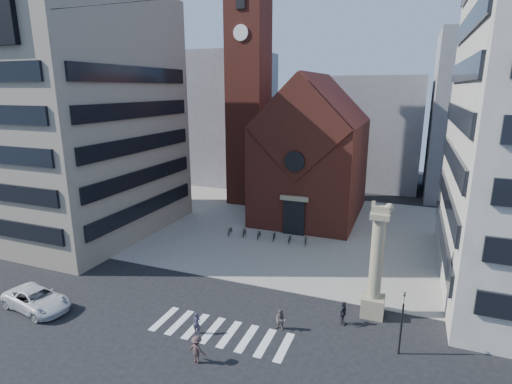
% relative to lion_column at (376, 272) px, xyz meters
% --- Properties ---
extents(ground, '(120.00, 120.00, 0.00)m').
position_rel_lion_column_xyz_m(ground, '(-10.01, -3.00, -3.46)').
color(ground, black).
rests_on(ground, ground).
extents(piazza, '(46.00, 30.00, 0.05)m').
position_rel_lion_column_xyz_m(piazza, '(-10.01, 16.00, -3.43)').
color(piazza, '#9A968C').
rests_on(piazza, ground).
extents(zebra_crossing, '(10.20, 3.20, 0.01)m').
position_rel_lion_column_xyz_m(zebra_crossing, '(-9.46, -6.00, -3.45)').
color(zebra_crossing, white).
rests_on(zebra_crossing, ground).
extents(church, '(12.00, 16.65, 18.00)m').
position_rel_lion_column_xyz_m(church, '(-10.01, 22.04, 4.53)').
color(church, maroon).
rests_on(church, ground).
extents(campanile, '(5.50, 5.50, 31.20)m').
position_rel_lion_column_xyz_m(campanile, '(-20.01, 25.00, 12.28)').
color(campanile, maroon).
rests_on(campanile, ground).
extents(building_left, '(18.00, 20.00, 26.00)m').
position_rel_lion_column_xyz_m(building_left, '(-34.01, 7.00, 9.54)').
color(building_left, gray).
rests_on(building_left, ground).
extents(bg_block_left, '(16.00, 14.00, 22.00)m').
position_rel_lion_column_xyz_m(bg_block_left, '(-30.01, 37.00, 7.54)').
color(bg_block_left, gray).
rests_on(bg_block_left, ground).
extents(bg_block_mid, '(14.00, 12.00, 18.00)m').
position_rel_lion_column_xyz_m(bg_block_mid, '(-4.01, 42.00, 5.54)').
color(bg_block_mid, gray).
rests_on(bg_block_mid, ground).
extents(bg_block_right, '(16.00, 14.00, 24.00)m').
position_rel_lion_column_xyz_m(bg_block_right, '(11.99, 39.00, 8.54)').
color(bg_block_right, gray).
rests_on(bg_block_right, ground).
extents(lion_column, '(1.63, 1.60, 8.68)m').
position_rel_lion_column_xyz_m(lion_column, '(0.00, 0.00, 0.00)').
color(lion_column, tan).
rests_on(lion_column, ground).
extents(traffic_light, '(0.13, 0.16, 4.30)m').
position_rel_lion_column_xyz_m(traffic_light, '(1.99, -4.00, -1.17)').
color(traffic_light, black).
rests_on(traffic_light, ground).
extents(white_car, '(6.00, 3.42, 1.58)m').
position_rel_lion_column_xyz_m(white_car, '(-23.67, -8.34, -2.67)').
color(white_car, silver).
rests_on(white_car, ground).
extents(pedestrian_0, '(0.63, 0.48, 1.53)m').
position_rel_lion_column_xyz_m(pedestrian_0, '(-10.88, -6.72, -2.69)').
color(pedestrian_0, '#373144').
rests_on(pedestrian_0, ground).
extents(pedestrian_1, '(0.83, 0.69, 1.54)m').
position_rel_lion_column_xyz_m(pedestrian_1, '(-5.73, -4.25, -2.69)').
color(pedestrian_1, '#665851').
rests_on(pedestrian_1, ground).
extents(pedestrian_2, '(0.66, 1.11, 1.77)m').
position_rel_lion_column_xyz_m(pedestrian_2, '(-1.83, -2.01, -2.57)').
color(pedestrian_2, '#26262D').
rests_on(pedestrian_2, ground).
extents(pedestrian_3, '(1.21, 0.77, 1.77)m').
position_rel_lion_column_xyz_m(pedestrian_3, '(-9.42, -9.28, -2.57)').
color(pedestrian_3, '#493330').
rests_on(pedestrian_3, ground).
extents(scooter_0, '(0.89, 1.81, 0.91)m').
position_rel_lion_column_xyz_m(scooter_0, '(-16.79, 11.34, -2.95)').
color(scooter_0, black).
rests_on(scooter_0, piazza).
extents(scooter_1, '(0.75, 1.74, 1.01)m').
position_rel_lion_column_xyz_m(scooter_1, '(-15.02, 11.34, -2.90)').
color(scooter_1, black).
rests_on(scooter_1, piazza).
extents(scooter_2, '(0.89, 1.81, 0.91)m').
position_rel_lion_column_xyz_m(scooter_2, '(-13.25, 11.34, -2.95)').
color(scooter_2, black).
rests_on(scooter_2, piazza).
extents(scooter_3, '(0.75, 1.74, 1.01)m').
position_rel_lion_column_xyz_m(scooter_3, '(-11.48, 11.34, -2.90)').
color(scooter_3, black).
rests_on(scooter_3, piazza).
extents(scooter_4, '(0.89, 1.81, 0.91)m').
position_rel_lion_column_xyz_m(scooter_4, '(-9.72, 11.34, -2.95)').
color(scooter_4, black).
rests_on(scooter_4, piazza).
extents(scooter_5, '(0.75, 1.74, 1.01)m').
position_rel_lion_column_xyz_m(scooter_5, '(-7.95, 11.34, -2.90)').
color(scooter_5, black).
rests_on(scooter_5, piazza).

